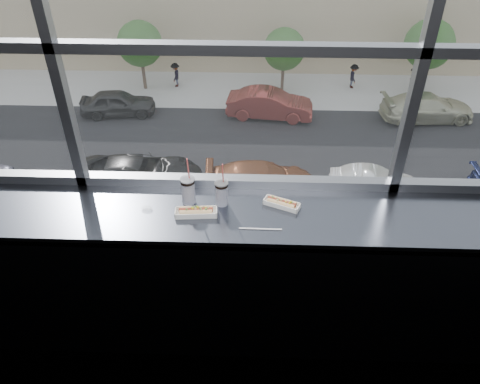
{
  "coord_description": "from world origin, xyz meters",
  "views": [
    {
      "loc": [
        0.11,
        -0.95,
        2.88
      ],
      "look_at": [
        0.03,
        1.23,
        1.25
      ],
      "focal_mm": 35.0,
      "sensor_mm": 36.0,
      "label": 1
    }
  ],
  "objects_px": {
    "car_near_c": "(262,175)",
    "car_far_c": "(429,103)",
    "soda_cup_left": "(188,189)",
    "tree_center": "(284,49)",
    "loose_straw": "(261,229)",
    "car_far_a": "(117,99)",
    "tree_right": "(429,44)",
    "wrapper": "(147,208)",
    "car_near_b": "(137,171)",
    "pedestrian_c": "(354,74)",
    "car_far_b": "(270,100)",
    "hotdog_tray_right": "(282,203)",
    "car_near_d": "(374,180)",
    "pedestrian_a": "(175,73)",
    "tree_left": "(140,44)",
    "pedestrian_d": "(414,77)",
    "soda_cup_right": "(222,192)",
    "hotdog_tray_left": "(196,212)"
  },
  "relations": [
    {
      "from": "car_far_a",
      "to": "tree_center",
      "type": "height_order",
      "value": "tree_center"
    },
    {
      "from": "soda_cup_left",
      "to": "pedestrian_d",
      "type": "xyz_separation_m",
      "value": [
        11.22,
        28.49,
        -11.15
      ]
    },
    {
      "from": "car_near_c",
      "to": "car_far_a",
      "type": "relative_size",
      "value": 1.0
    },
    {
      "from": "hotdog_tray_right",
      "to": "car_far_c",
      "type": "xyz_separation_m",
      "value": [
        10.39,
        24.21,
        -10.97
      ]
    },
    {
      "from": "hotdog_tray_left",
      "to": "wrapper",
      "type": "bearing_deg",
      "value": 168.72
    },
    {
      "from": "car_near_d",
      "to": "tree_left",
      "type": "xyz_separation_m",
      "value": [
        -13.52,
        12.0,
        2.22
      ]
    },
    {
      "from": "car_far_c",
      "to": "tree_right",
      "type": "xyz_separation_m",
      "value": [
        0.63,
        4.0,
        2.25
      ]
    },
    {
      "from": "pedestrian_c",
      "to": "soda_cup_left",
      "type": "bearing_deg",
      "value": 166.04
    },
    {
      "from": "car_far_a",
      "to": "tree_center",
      "type": "xyz_separation_m",
      "value": [
        10.43,
        4.0,
        1.85
      ]
    },
    {
      "from": "car_near_b",
      "to": "pedestrian_c",
      "type": "bearing_deg",
      "value": -47.63
    },
    {
      "from": "wrapper",
      "to": "car_near_b",
      "type": "xyz_separation_m",
      "value": [
        -4.97,
        16.27,
        -10.89
      ]
    },
    {
      "from": "car_near_c",
      "to": "car_far_c",
      "type": "height_order",
      "value": "car_far_c"
    },
    {
      "from": "wrapper",
      "to": "car_near_d",
      "type": "distance_m",
      "value": 20.73
    },
    {
      "from": "car_far_c",
      "to": "tree_center",
      "type": "relative_size",
      "value": 1.51
    },
    {
      "from": "pedestrian_a",
      "to": "tree_right",
      "type": "height_order",
      "value": "tree_right"
    },
    {
      "from": "car_far_c",
      "to": "car_far_a",
      "type": "distance_m",
      "value": 19.17
    },
    {
      "from": "pedestrian_c",
      "to": "tree_right",
      "type": "xyz_separation_m",
      "value": [
        4.43,
        -0.64,
        2.36
      ]
    },
    {
      "from": "soda_cup_right",
      "to": "wrapper",
      "type": "distance_m",
      "value": 0.46
    },
    {
      "from": "soda_cup_right",
      "to": "tree_left",
      "type": "xyz_separation_m",
      "value": [
        -7.56,
        28.2,
        -8.99
      ]
    },
    {
      "from": "car_far_a",
      "to": "soda_cup_left",
      "type": "bearing_deg",
      "value": -167.89
    },
    {
      "from": "hotdog_tray_left",
      "to": "tree_center",
      "type": "xyz_separation_m",
      "value": [
        2.16,
        28.31,
        -9.17
      ]
    },
    {
      "from": "soda_cup_left",
      "to": "pedestrian_a",
      "type": "distance_m",
      "value": 31.13
    },
    {
      "from": "hotdog_tray_left",
      "to": "car_near_b",
      "type": "distance_m",
      "value": 20.32
    },
    {
      "from": "wrapper",
      "to": "soda_cup_right",
      "type": "bearing_deg",
      "value": 9.58
    },
    {
      "from": "soda_cup_left",
      "to": "tree_center",
      "type": "distance_m",
      "value": 29.75
    },
    {
      "from": "car_far_b",
      "to": "tree_center",
      "type": "relative_size",
      "value": 1.6
    },
    {
      "from": "tree_right",
      "to": "soda_cup_right",
      "type": "bearing_deg",
      "value": -112.0
    },
    {
      "from": "pedestrian_d",
      "to": "loose_straw",
      "type": "bearing_deg",
      "value": -20.56
    },
    {
      "from": "car_far_c",
      "to": "pedestrian_d",
      "type": "xyz_separation_m",
      "value": [
        0.26,
        4.31,
        -0.11
      ]
    },
    {
      "from": "car_near_d",
      "to": "tree_center",
      "type": "distance_m",
      "value": 12.78
    },
    {
      "from": "car_far_b",
      "to": "pedestrian_c",
      "type": "height_order",
      "value": "car_far_b"
    },
    {
      "from": "car_near_c",
      "to": "pedestrian_c",
      "type": "xyz_separation_m",
      "value": [
        6.39,
        12.64,
        -0.05
      ]
    },
    {
      "from": "car_near_b",
      "to": "wrapper",
      "type": "bearing_deg",
      "value": -166.23
    },
    {
      "from": "hotdog_tray_right",
      "to": "car_far_a",
      "type": "height_order",
      "value": "hotdog_tray_right"
    },
    {
      "from": "tree_center",
      "to": "car_far_b",
      "type": "bearing_deg",
      "value": -103.12
    },
    {
      "from": "car_near_b",
      "to": "tree_left",
      "type": "distance_m",
      "value": 12.35
    },
    {
      "from": "tree_left",
      "to": "hotdog_tray_right",
      "type": "bearing_deg",
      "value": -74.3
    },
    {
      "from": "pedestrian_d",
      "to": "tree_left",
      "type": "height_order",
      "value": "tree_left"
    },
    {
      "from": "loose_straw",
      "to": "tree_center",
      "type": "height_order",
      "value": "loose_straw"
    },
    {
      "from": "pedestrian_d",
      "to": "tree_right",
      "type": "relative_size",
      "value": 0.4
    },
    {
      "from": "car_near_c",
      "to": "tree_left",
      "type": "bearing_deg",
      "value": 30.64
    },
    {
      "from": "wrapper",
      "to": "tree_center",
      "type": "xyz_separation_m",
      "value": [
        2.47,
        28.27,
        -9.16
      ]
    },
    {
      "from": "pedestrian_d",
      "to": "soda_cup_right",
      "type": "bearing_deg",
      "value": -21.13
    },
    {
      "from": "loose_straw",
      "to": "car_near_d",
      "type": "height_order",
      "value": "loose_straw"
    },
    {
      "from": "wrapper",
      "to": "tree_center",
      "type": "distance_m",
      "value": 29.82
    },
    {
      "from": "soda_cup_right",
      "to": "car_far_c",
      "type": "xyz_separation_m",
      "value": [
        10.76,
        24.2,
        -11.03
      ]
    },
    {
      "from": "soda_cup_right",
      "to": "pedestrian_a",
      "type": "xyz_separation_m",
      "value": [
        -5.43,
        28.61,
        -11.14
      ]
    },
    {
      "from": "hotdog_tray_right",
      "to": "car_far_c",
      "type": "height_order",
      "value": "hotdog_tray_right"
    },
    {
      "from": "car_far_a",
      "to": "tree_right",
      "type": "bearing_deg",
      "value": -85.21
    },
    {
      "from": "soda_cup_left",
      "to": "wrapper",
      "type": "bearing_deg",
      "value": -160.49
    }
  ]
}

